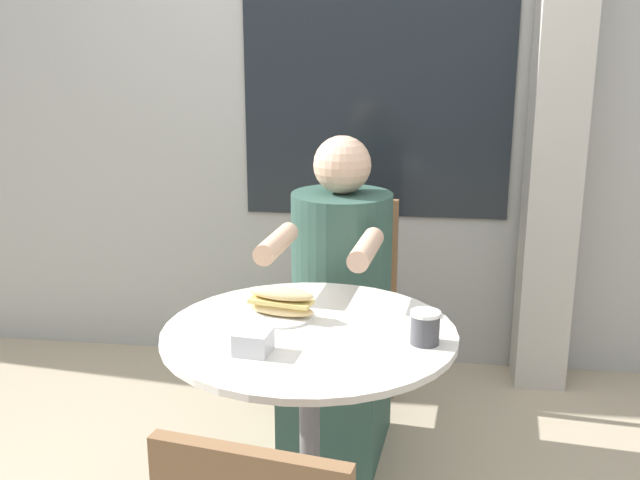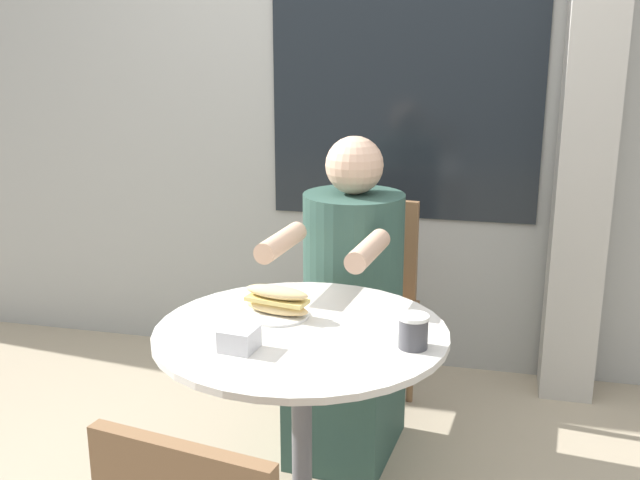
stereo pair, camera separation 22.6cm
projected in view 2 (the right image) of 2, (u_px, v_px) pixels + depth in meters
storefront_wall at (385, 61)px, 3.28m from camera, size 8.00×0.09×2.80m
lattice_pillar at (589, 116)px, 2.98m from camera, size 0.22×0.22×2.40m
cafe_table at (302, 388)px, 2.15m from camera, size 0.83×0.83×0.71m
diner_chair at (370, 287)px, 3.05m from camera, size 0.42×0.42×0.87m
seated_diner at (350, 321)px, 2.73m from camera, size 0.41×0.67×1.18m
sandwich_on_plate at (277, 303)px, 2.19m from camera, size 0.21×0.19×0.09m
drink_cup at (413, 331)px, 1.97m from camera, size 0.08×0.08×0.09m
napkin_box at (239, 339)px, 1.96m from camera, size 0.10×0.10×0.06m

